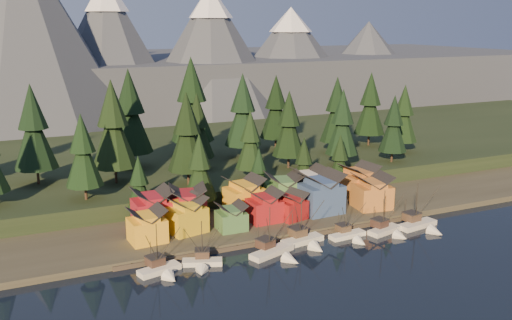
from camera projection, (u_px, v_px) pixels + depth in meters
name	position (u px, v px, depth m)	size (l,w,h in m)	color
ground	(316.00, 265.00, 120.90)	(500.00, 500.00, 0.00)	black
shore_strip	(242.00, 207.00, 156.07)	(400.00, 50.00, 1.50)	#353227
hillside	(186.00, 160.00, 199.72)	(420.00, 100.00, 6.00)	black
dock	(281.00, 237.00, 135.36)	(80.00, 4.00, 1.00)	#4C4136
mountain_ridge	(106.00, 68.00, 301.75)	(560.00, 190.00, 90.00)	#4C5462
boat_0	(161.00, 264.00, 116.15)	(9.59, 10.17, 11.55)	silver
boat_1	(202.00, 257.00, 119.79)	(9.13, 9.64, 10.66)	beige
boat_2	(276.00, 247.00, 125.00)	(11.83, 12.25, 12.03)	beige
boat_3	(306.00, 235.00, 131.48)	(10.97, 11.67, 12.36)	silver
boat_4	(350.00, 231.00, 135.16)	(9.70, 10.43, 10.39)	silver
boat_5	(388.00, 225.00, 138.03)	(9.88, 10.47, 11.85)	beige
boat_6	(422.00, 220.00, 141.55)	(11.43, 12.16, 12.63)	beige
house_front_0	(147.00, 224.00, 128.94)	(8.35, 7.94, 7.86)	gold
house_front_1	(186.00, 213.00, 134.96)	(9.97, 9.72, 8.68)	gold
house_front_2	(231.00, 216.00, 136.58)	(6.76, 6.81, 6.48)	#406E3B
house_front_3	(264.00, 205.00, 142.28)	(7.92, 7.56, 7.91)	maroon
house_front_4	(290.00, 205.00, 144.27)	(8.34, 8.73, 6.93)	maroon
house_front_5	(321.00, 192.00, 148.47)	(10.54, 9.65, 10.69)	#324977
house_front_6	(372.00, 191.00, 152.27)	(10.08, 9.65, 9.06)	#B76E2F
house_back_0	(152.00, 207.00, 137.65)	(9.16, 8.81, 9.72)	maroon
house_back_1	(188.00, 205.00, 139.65)	(10.37, 10.45, 9.73)	maroon
house_back_2	(244.00, 194.00, 148.04)	(9.86, 9.20, 9.59)	gold
house_back_3	(284.00, 189.00, 152.48)	(10.76, 9.93, 9.54)	#45733E
house_back_4	(309.00, 184.00, 156.75)	(9.23, 8.88, 9.87)	beige
house_back_5	(359.00, 181.00, 159.64)	(9.66, 9.76, 9.93)	#A9622B
tree_hill_1	(34.00, 130.00, 155.75)	(12.09, 12.09, 28.17)	#332319
tree_hill_2	(83.00, 153.00, 142.87)	(9.57, 9.57, 22.28)	#332319
tree_hill_3	(113.00, 127.00, 156.60)	(12.54, 12.54, 29.21)	#332319
tree_hill_4	(130.00, 114.00, 172.89)	(13.17, 13.17, 30.69)	#332319
tree_hill_5	(187.00, 134.00, 155.42)	(11.19, 11.19, 26.06)	#332319
tree_hill_6	(197.00, 128.00, 172.22)	(10.13, 10.13, 23.59)	#332319
tree_hill_7	(250.00, 142.00, 161.68)	(8.64, 8.64, 20.12)	#332319
tree_hill_8	(243.00, 112.00, 185.06)	(12.10, 12.10, 28.18)	#332319
tree_hill_9	(289.00, 126.00, 173.80)	(10.32, 10.32, 24.05)	#332319
tree_hill_10	(276.00, 109.00, 198.82)	(11.29, 11.29, 26.31)	#332319
tree_hill_11	(342.00, 124.00, 175.78)	(10.44, 10.44, 24.32)	#332319
tree_hill_12	(337.00, 112.00, 192.89)	(11.30, 11.30, 26.32)	#332319
tree_hill_13	(393.00, 126.00, 181.60)	(9.33, 9.33, 21.74)	#332319
tree_hill_14	(370.00, 106.00, 205.39)	(11.45, 11.45, 26.67)	#332319
tree_hill_15	(192.00, 103.00, 187.59)	(14.28, 14.28, 33.27)	#332319
tree_hill_17	(404.00, 116.00, 195.05)	(10.08, 10.08, 23.47)	#332319
tree_shore_0	(139.00, 185.00, 142.46)	(7.11, 7.11, 16.55)	#332319
tree_shore_1	(200.00, 169.00, 148.34)	(8.96, 8.96, 20.87)	#332319
tree_shore_2	(259.00, 173.00, 155.88)	(6.66, 6.66, 15.51)	#332319
tree_shore_3	(304.00, 164.00, 161.29)	(7.42, 7.42, 17.29)	#332319
tree_shore_4	(340.00, 160.00, 166.14)	(7.35, 7.35, 17.12)	#332319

